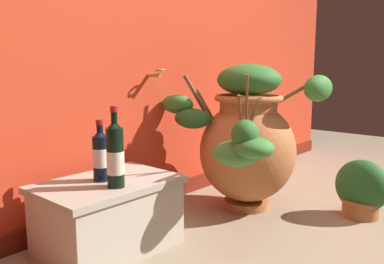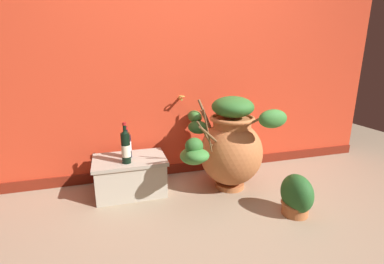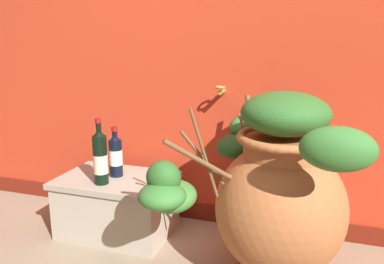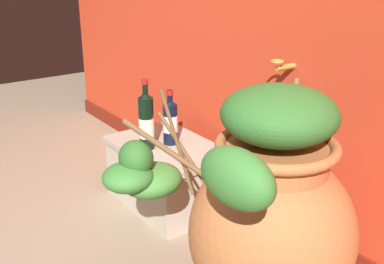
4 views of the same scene
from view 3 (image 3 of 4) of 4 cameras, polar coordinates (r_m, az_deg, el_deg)
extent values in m
cube|color=maroon|center=(2.29, 4.37, -12.35)|extent=(4.40, 0.02, 0.10)
cylinder|color=#B28433|center=(2.04, 4.58, 6.10)|extent=(0.02, 0.10, 0.02)
torus|color=#B28433|center=(1.98, 4.26, 6.79)|extent=(0.06, 0.06, 0.01)
ellipsoid|color=#B26638|center=(1.71, 13.17, -11.21)|extent=(0.56, 0.56, 0.59)
cylinder|color=#B26638|center=(1.62, 13.66, -2.78)|extent=(0.33, 0.33, 0.11)
torus|color=#B26638|center=(1.61, 13.77, -0.88)|extent=(0.40, 0.40, 0.04)
cylinder|color=brown|center=(1.87, 9.13, 1.26)|extent=(0.11, 0.15, 0.27)
ellipsoid|color=#387A33|center=(1.98, 7.59, 0.81)|extent=(0.13, 0.23, 0.11)
cylinder|color=brown|center=(1.80, 8.04, -0.34)|extent=(0.09, 0.08, 0.19)
ellipsoid|color=#235623|center=(1.88, 6.56, -2.18)|extent=(0.18, 0.23, 0.11)
cylinder|color=brown|center=(1.54, 2.25, -4.76)|extent=(0.20, 0.12, 0.29)
ellipsoid|color=#428438|center=(1.57, -3.11, -9.66)|extent=(0.21, 0.24, 0.12)
cylinder|color=brown|center=(1.48, 1.89, -4.76)|extent=(0.27, 0.25, 0.24)
ellipsoid|color=#387A33|center=(1.47, -4.54, -9.64)|extent=(0.19, 0.19, 0.10)
cylinder|color=brown|center=(1.50, 1.85, -3.33)|extent=(0.11, 0.07, 0.38)
ellipsoid|color=#2D6628|center=(1.49, -4.33, -6.87)|extent=(0.14, 0.12, 0.13)
cylinder|color=brown|center=(1.36, 18.91, -1.71)|extent=(0.10, 0.22, 0.16)
ellipsoid|color=#387A33|center=(1.27, 21.22, -2.44)|extent=(0.24, 0.13, 0.15)
ellipsoid|color=#2D6628|center=(1.59, 13.98, 2.76)|extent=(0.37, 0.37, 0.18)
cube|color=#B2A893|center=(2.17, -11.23, -10.80)|extent=(0.59, 0.40, 0.32)
cube|color=#A09785|center=(2.12, -11.41, -7.16)|extent=(0.62, 0.42, 0.03)
cylinder|color=black|center=(2.01, -13.72, -4.14)|extent=(0.07, 0.07, 0.26)
cone|color=black|center=(1.97, -13.94, -0.20)|extent=(0.07, 0.07, 0.04)
cylinder|color=black|center=(1.96, -14.00, 0.73)|extent=(0.03, 0.03, 0.09)
cylinder|color=maroon|center=(1.95, -14.05, 1.70)|extent=(0.03, 0.03, 0.02)
cylinder|color=beige|center=(2.01, -13.68, -4.71)|extent=(0.08, 0.08, 0.10)
cylinder|color=black|center=(2.11, -11.48, -3.91)|extent=(0.07, 0.07, 0.20)
cone|color=black|center=(2.08, -11.63, -0.89)|extent=(0.07, 0.07, 0.04)
cylinder|color=black|center=(2.07, -11.66, -0.23)|extent=(0.03, 0.03, 0.07)
cylinder|color=maroon|center=(2.07, -11.69, 0.46)|extent=(0.03, 0.03, 0.02)
cylinder|color=silver|center=(2.11, -11.49, -3.77)|extent=(0.07, 0.07, 0.08)
camera|label=1|loc=(2.09, -63.90, 0.13)|focal=37.54mm
camera|label=2|loc=(1.29, -102.43, 4.39)|focal=26.09mm
camera|label=4|loc=(1.03, 79.23, 13.16)|focal=44.57mm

